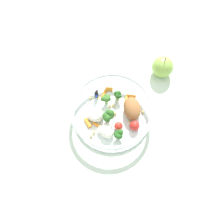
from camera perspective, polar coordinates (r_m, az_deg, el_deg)
name	(u,v)px	position (r m, az deg, el deg)	size (l,w,h in m)	color
ground_plane	(109,113)	(0.79, -0.68, -0.25)	(2.40, 2.40, 0.00)	silver
food_container	(112,113)	(0.76, 0.02, -0.34)	(0.26, 0.26, 0.07)	white
loose_apple	(163,67)	(0.85, 11.80, 10.32)	(0.07, 0.07, 0.09)	#8CB74C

